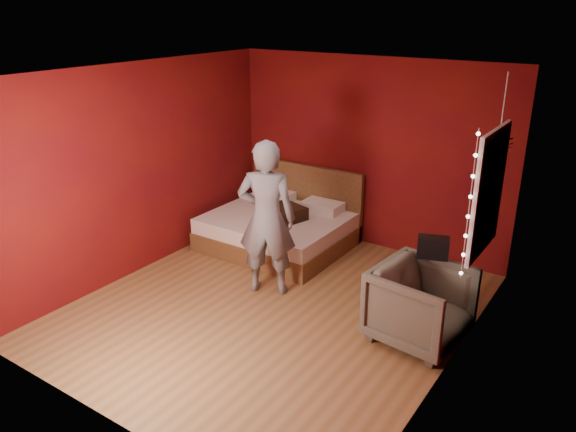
{
  "coord_description": "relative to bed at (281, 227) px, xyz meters",
  "views": [
    {
      "loc": [
        3.25,
        -4.53,
        3.26
      ],
      "look_at": [
        -0.07,
        0.4,
        0.97
      ],
      "focal_mm": 35.0,
      "sensor_mm": 36.0,
      "label": 1
    }
  ],
  "objects": [
    {
      "name": "handbag",
      "position": [
        2.51,
        -0.9,
        0.65
      ],
      "size": [
        0.35,
        0.25,
        0.22
      ],
      "primitive_type": "cube",
      "rotation": [
        0.0,
        0.0,
        0.33
      ],
      "color": "black",
      "rests_on": "armchair"
    },
    {
      "name": "fairy_lights",
      "position": [
        2.88,
        -1.12,
        1.24
      ],
      "size": [
        0.04,
        0.04,
        1.45
      ],
      "color": "silver",
      "rests_on": "room_walls"
    },
    {
      "name": "floor",
      "position": [
        0.94,
        -1.5,
        -0.26
      ],
      "size": [
        4.5,
        4.5,
        0.0
      ],
      "primitive_type": "plane",
      "color": "olive",
      "rests_on": "ground"
    },
    {
      "name": "armchair",
      "position": [
        2.54,
        -1.2,
        0.14
      ],
      "size": [
        0.98,
        0.95,
        0.81
      ],
      "primitive_type": "imported",
      "rotation": [
        0.0,
        0.0,
        1.46
      ],
      "color": "#635F4E",
      "rests_on": "ground"
    },
    {
      "name": "window",
      "position": [
        2.9,
        -0.6,
        1.24
      ],
      "size": [
        0.05,
        0.97,
        1.27
      ],
      "color": "white",
      "rests_on": "room_walls"
    },
    {
      "name": "throw_pillow",
      "position": [
        0.15,
        -0.14,
        0.29
      ],
      "size": [
        0.61,
        0.61,
        0.17
      ],
      "primitive_type": "cube",
      "rotation": [
        0.0,
        0.0,
        -0.28
      ],
      "color": "#321E10",
      "rests_on": "bed"
    },
    {
      "name": "person",
      "position": [
        0.64,
        -1.2,
        0.66
      ],
      "size": [
        0.8,
        0.68,
        1.85
      ],
      "primitive_type": "imported",
      "rotation": [
        0.0,
        0.0,
        3.57
      ],
      "color": "slate",
      "rests_on": "ground"
    },
    {
      "name": "hanging_plant",
      "position": [
        2.82,
        -0.08,
        1.53
      ],
      "size": [
        0.39,
        0.36,
        0.99
      ],
      "color": "silver",
      "rests_on": "room_walls"
    },
    {
      "name": "bed",
      "position": [
        0.0,
        0.0,
        0.0
      ],
      "size": [
        1.85,
        1.57,
        1.02
      ],
      "color": "brown",
      "rests_on": "ground"
    },
    {
      "name": "room_walls",
      "position": [
        0.94,
        -1.5,
        1.41
      ],
      "size": [
        4.04,
        4.54,
        2.62
      ],
      "color": "#67120A",
      "rests_on": "ground"
    }
  ]
}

